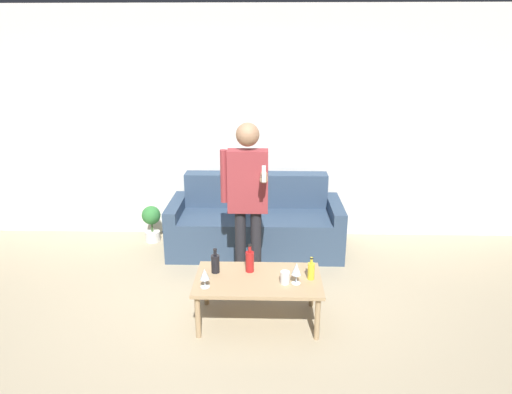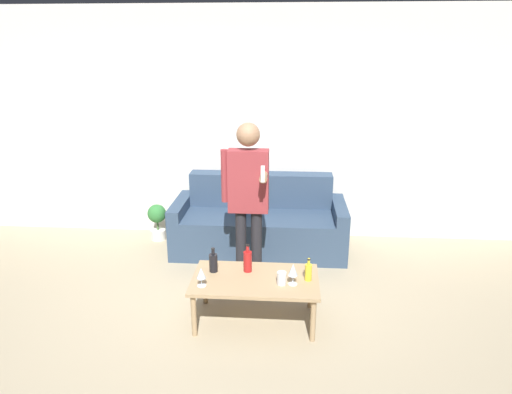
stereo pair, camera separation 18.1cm
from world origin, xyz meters
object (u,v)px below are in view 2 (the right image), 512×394
at_px(couch, 259,224).
at_px(person_standing_front, 248,192).
at_px(coffee_table, 255,283).
at_px(bottle_orange, 213,262).

distance_m(couch, person_standing_front, 1.09).
bearing_deg(coffee_table, couch, 92.43).
xyz_separation_m(coffee_table, person_standing_front, (-0.11, 0.62, 0.60)).
xyz_separation_m(coffee_table, bottle_orange, (-0.37, 0.10, 0.13)).
relative_size(couch, coffee_table, 1.84).
relative_size(bottle_orange, person_standing_front, 0.14).
distance_m(coffee_table, bottle_orange, 0.40).
height_order(coffee_table, bottle_orange, bottle_orange).
bearing_deg(couch, person_standing_front, -93.37).
relative_size(coffee_table, person_standing_front, 0.66).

